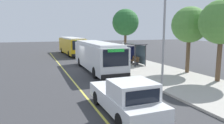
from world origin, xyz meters
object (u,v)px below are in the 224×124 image
object	(u,v)px
transit_bus_second	(72,45)
pickup_truck	(126,98)
transit_bus_main	(97,55)
route_sign_post	(123,52)
pedestrian_commuter	(110,55)
waiting_bench	(135,60)

from	to	relation	value
transit_bus_second	pickup_truck	world-z (taller)	transit_bus_second
transit_bus_main	route_sign_post	xyz separation A→B (m)	(0.93, 2.51, 0.34)
pickup_truck	pedestrian_commuter	xyz separation A→B (m)	(-14.89, 4.71, 0.26)
pickup_truck	route_sign_post	bearing A→B (deg)	156.50
transit_bus_main	waiting_bench	world-z (taller)	transit_bus_main
transit_bus_main	route_sign_post	size ratio (longest dim) A/B	3.86
transit_bus_second	pedestrian_commuter	size ratio (longest dim) A/B	6.89
transit_bus_second	pedestrian_commuter	distance (m)	12.40
pickup_truck	waiting_bench	world-z (taller)	pickup_truck
route_sign_post	pedestrian_commuter	world-z (taller)	route_sign_post
pickup_truck	pedestrian_commuter	bearing A→B (deg)	162.45
route_sign_post	transit_bus_main	bearing A→B (deg)	-110.36
pedestrian_commuter	pickup_truck	bearing A→B (deg)	-17.55
route_sign_post	pickup_truck	bearing A→B (deg)	-23.50
route_sign_post	transit_bus_second	bearing A→B (deg)	-171.94
transit_bus_second	route_sign_post	world-z (taller)	same
waiting_bench	route_sign_post	size ratio (longest dim) A/B	0.57
transit_bus_main	waiting_bench	xyz separation A→B (m)	(-1.36, 5.04, -0.98)
pickup_truck	waiting_bench	bearing A→B (deg)	150.98
pedestrian_commuter	route_sign_post	bearing A→B (deg)	-1.96
pickup_truck	pedestrian_commuter	world-z (taller)	pickup_truck
transit_bus_main	waiting_bench	distance (m)	5.31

